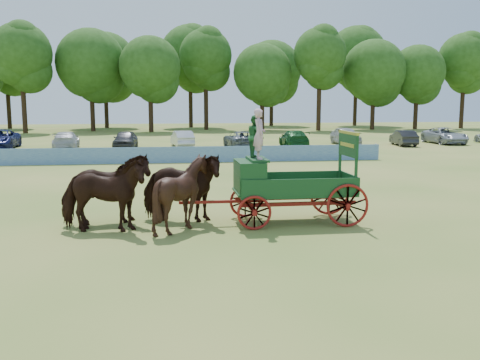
% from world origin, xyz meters
% --- Properties ---
extents(ground, '(160.00, 160.00, 0.00)m').
position_xyz_m(ground, '(0.00, 0.00, 0.00)').
color(ground, '#A5944A').
rests_on(ground, ground).
extents(horse_lead_left, '(2.85, 1.55, 2.30)m').
position_xyz_m(horse_lead_left, '(-4.37, -0.37, 1.15)').
color(horse_lead_left, '#33170E').
rests_on(horse_lead_left, ground).
extents(horse_lead_right, '(2.90, 1.70, 2.30)m').
position_xyz_m(horse_lead_right, '(-4.37, 0.73, 1.15)').
color(horse_lead_right, '#33170E').
rests_on(horse_lead_right, ground).
extents(horse_wheel_left, '(2.31, 2.11, 2.31)m').
position_xyz_m(horse_wheel_left, '(-1.97, -0.37, 1.15)').
color(horse_wheel_left, '#33170E').
rests_on(horse_wheel_left, ground).
extents(horse_wheel_right, '(2.94, 1.86, 2.30)m').
position_xyz_m(horse_wheel_right, '(-1.97, 0.73, 1.15)').
color(horse_wheel_right, '#33170E').
rests_on(horse_wheel_right, ground).
extents(farm_dray, '(5.99, 2.00, 3.74)m').
position_xyz_m(farm_dray, '(1.01, 0.19, 1.57)').
color(farm_dray, maroon).
rests_on(farm_dray, ground).
extents(sponsor_banner, '(26.00, 0.08, 1.05)m').
position_xyz_m(sponsor_banner, '(-1.00, 18.00, 0.53)').
color(sponsor_banner, '#1B4A95').
rests_on(sponsor_banner, ground).
extents(parked_cars, '(56.64, 7.26, 1.63)m').
position_xyz_m(parked_cars, '(1.30, 30.00, 0.75)').
color(parked_cars, silver).
rests_on(parked_cars, ground).
extents(treeline, '(92.19, 23.70, 15.96)m').
position_xyz_m(treeline, '(-2.32, 60.89, 9.45)').
color(treeline, '#382314').
rests_on(treeline, ground).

